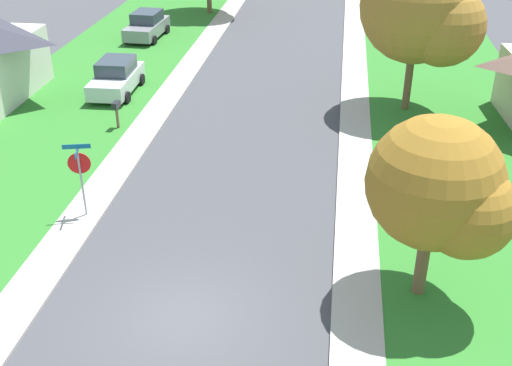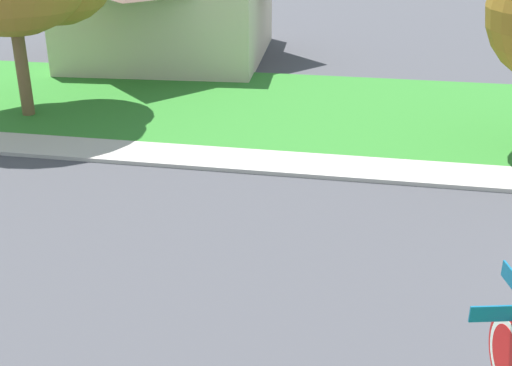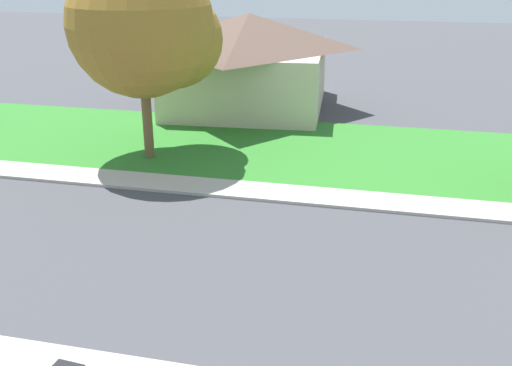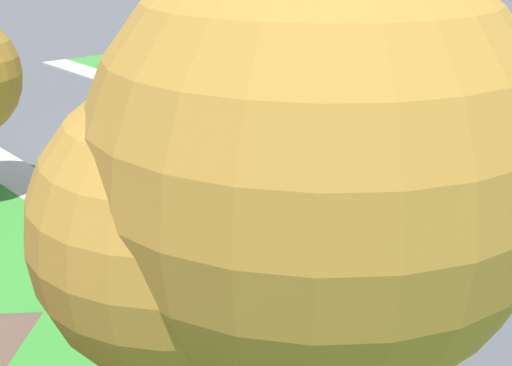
# 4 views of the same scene
# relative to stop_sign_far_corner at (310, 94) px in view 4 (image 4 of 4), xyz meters

# --- Properties ---
(ground_plane) EXTENTS (120.00, 120.00, 0.00)m
(ground_plane) POSITION_rel_stop_sign_far_corner_xyz_m (4.55, -4.70, -1.89)
(ground_plane) COLOR #424247
(sidewalk_east) EXTENTS (1.40, 56.00, 0.10)m
(sidewalk_east) POSITION_rel_stop_sign_far_corner_xyz_m (9.25, 7.30, -1.84)
(sidewalk_east) COLOR #ADA89E
(sidewalk_east) RESTS_ON ground
(sidewalk_west) EXTENTS (1.40, 56.00, 0.10)m
(sidewalk_west) POSITION_rel_stop_sign_far_corner_xyz_m (-0.15, 7.30, -1.84)
(sidewalk_west) COLOR #ADA89E
(sidewalk_west) RESTS_ON ground
(stop_sign_far_corner) EXTENTS (0.90, 0.90, 2.77)m
(stop_sign_far_corner) POSITION_rel_stop_sign_far_corner_xyz_m (0.00, 0.00, 0.00)
(stop_sign_far_corner) COLOR #9E9EA3
(stop_sign_far_corner) RESTS_ON ground
(tree_sidewalk_near) EXTENTS (5.52, 5.13, 7.52)m
(tree_sidewalk_near) POSITION_rel_stop_sign_far_corner_xyz_m (11.94, 11.27, 2.89)
(tree_sidewalk_near) COLOR brown
(tree_sidewalk_near) RESTS_ON ground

